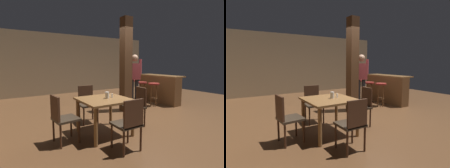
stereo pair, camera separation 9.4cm
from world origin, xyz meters
The scene contains 15 objects.
ground_plane centered at (0.00, 0.00, 0.00)m, with size 10.80×10.80×0.00m, color #4C301C.
wall_back centered at (0.00, 4.50, 1.40)m, with size 8.00×0.10×2.80m, color #756047.
pillar centered at (0.00, 0.47, 1.40)m, with size 0.28×0.28×2.80m, color #422816.
dining_table centered at (-1.45, -0.73, 0.62)m, with size 0.97×0.97×0.74m.
chair_west centered at (-2.33, -0.71, 0.51)m, with size 0.46×0.46×0.89m.
chair_east centered at (-0.56, -0.72, 0.51)m, with size 0.46×0.46×0.89m.
chair_south centered at (-1.49, -1.59, 0.51)m, with size 0.42×0.42×0.89m.
chair_north centered at (-1.44, 0.14, 0.51)m, with size 0.46×0.46×0.89m.
napkin_cup centered at (-1.38, -0.73, 0.81)m, with size 0.08×0.08×0.13m, color beige.
salt_shaker centered at (-1.27, -0.74, 0.79)m, with size 0.03×0.03×0.09m, color silver.
standing_person centered at (0.33, 0.46, 1.00)m, with size 0.47×0.31×1.72m.
bar_counter centered at (1.74, 0.73, 0.52)m, with size 0.56×1.74×1.01m.
bar_stool_near centered at (1.15, 0.41, 0.59)m, with size 0.36×0.36×0.79m.
bar_stool_mid centered at (1.20, 1.04, 0.57)m, with size 0.35×0.35×0.76m.
bar_stool_far centered at (1.16, 1.68, 0.60)m, with size 0.38×0.38×0.78m.
Camera 1 is at (-3.21, -3.76, 1.47)m, focal length 28.00 mm.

